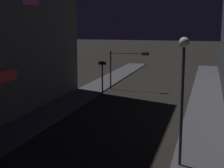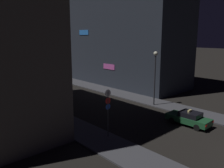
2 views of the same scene
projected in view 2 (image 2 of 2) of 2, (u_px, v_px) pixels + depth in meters
name	position (u px, v px, depth m)	size (l,w,h in m)	color
sidewalk_left	(20.00, 100.00, 33.14)	(3.32, 61.62, 0.13)	#424247
sidewalk_right	(93.00, 86.00, 41.74)	(3.32, 61.62, 0.13)	#424247
building_facade_right	(104.00, 28.00, 47.20)	(9.84, 35.30, 20.71)	#282D38
taxi	(189.00, 118.00, 23.87)	(1.89, 4.48, 1.62)	#1E512D
traffic_light_overhead	(27.00, 70.00, 39.23)	(4.60, 0.41, 4.54)	#2D2D33
traffic_light_left_kerb	(24.00, 78.00, 35.77)	(0.80, 0.42, 3.70)	#2D2D33
sign_pole_left	(108.00, 108.00, 20.47)	(0.63, 0.10, 4.29)	#2D2D33
street_lamp_near_block	(155.00, 67.00, 29.50)	(0.54, 0.54, 6.91)	#2D2D33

